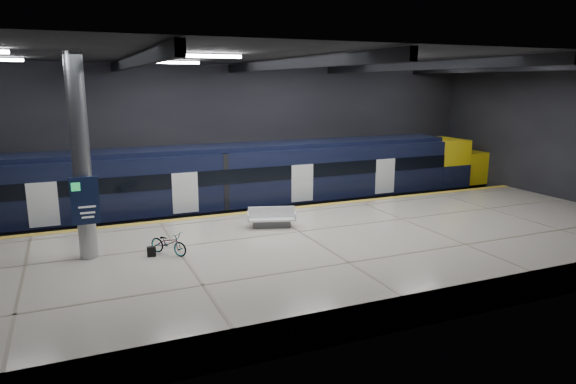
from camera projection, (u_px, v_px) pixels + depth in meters
ground at (290, 250)px, 21.96m from camera, size 30.00×30.00×0.00m
room_shell at (290, 115)px, 20.76m from camera, size 30.10×16.10×8.05m
platform at (316, 255)px, 19.59m from camera, size 30.00×11.00×1.10m
safety_strip at (267, 211)px, 24.19m from camera, size 30.00×0.40×0.01m
rails at (248, 218)px, 26.88m from camera, size 30.00×1.52×0.16m
train at (270, 179)px, 26.95m from camera, size 29.40×2.84×3.79m
bench at (272, 220)px, 21.39m from camera, size 2.15×1.40×0.88m
bicycle at (169, 243)px, 17.98m from camera, size 1.40×1.56×0.82m
pannier_bag at (151, 252)px, 17.80m from camera, size 0.32×0.21×0.35m
info_column at (81, 161)px, 17.01m from camera, size 0.90×0.78×6.90m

